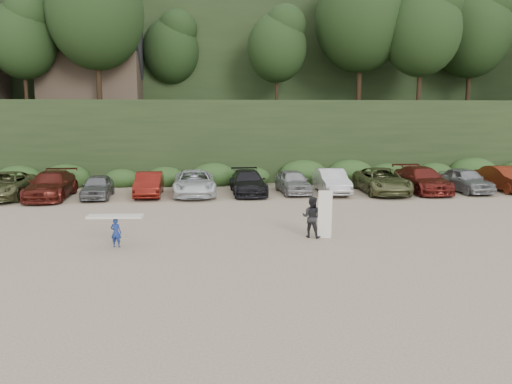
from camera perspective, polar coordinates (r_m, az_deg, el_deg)
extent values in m
plane|color=tan|center=(21.64, 1.42, -4.65)|extent=(120.00, 120.00, 0.00)
cube|color=black|center=(42.98, -2.35, 6.27)|extent=(80.00, 14.00, 6.00)
cube|color=black|center=(60.96, -3.48, 11.82)|extent=(90.00, 30.00, 16.00)
ellipsoid|color=black|center=(43.31, -2.42, 16.90)|extent=(66.00, 12.00, 10.00)
cube|color=#2B491E|center=(35.69, -2.44, 1.81)|extent=(46.20, 2.00, 1.20)
cube|color=brown|center=(45.87, -18.06, 12.27)|extent=(8.00, 6.00, 4.00)
imported|color=brown|center=(33.56, -26.81, 0.68)|extent=(2.84, 5.76, 1.57)
imported|color=#541913|center=(32.37, -22.36, 0.73)|extent=(2.36, 5.59, 1.61)
imported|color=slate|center=(31.65, -17.65, 0.62)|extent=(1.86, 4.18, 1.40)
imported|color=maroon|center=(31.51, -12.13, 0.88)|extent=(1.63, 4.48, 1.47)
imported|color=silver|center=(31.38, -7.07, 1.05)|extent=(2.71, 5.64, 1.55)
imported|color=black|center=(31.56, -0.93, 1.12)|extent=(2.21, 5.19, 1.49)
imported|color=#99989D|center=(31.99, 4.24, 1.20)|extent=(2.02, 4.48, 1.49)
imported|color=silver|center=(32.19, 8.62, 1.23)|extent=(1.77, 4.77, 1.56)
imported|color=brown|center=(32.92, 14.20, 1.25)|extent=(2.87, 5.82, 1.59)
imported|color=maroon|center=(34.11, 18.43, 1.35)|extent=(2.38, 5.61, 1.61)
imported|color=gray|center=(35.15, 22.81, 1.28)|extent=(2.15, 4.70, 1.56)
imported|color=#5E1E0E|center=(36.70, 26.66, 1.36)|extent=(1.80, 4.91, 1.61)
imported|color=navy|center=(19.97, -15.71, -4.49)|extent=(0.47, 0.35, 1.15)
cube|color=silver|center=(19.83, -15.79, -2.69)|extent=(2.13, 0.72, 0.08)
imported|color=black|center=(20.79, 6.39, -2.87)|extent=(1.04, 0.97, 1.71)
cube|color=silver|center=(20.60, 7.88, -2.57)|extent=(0.60, 0.38, 2.01)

